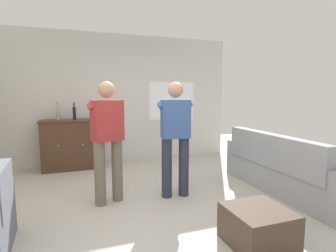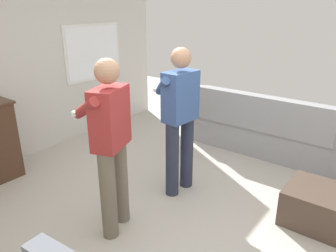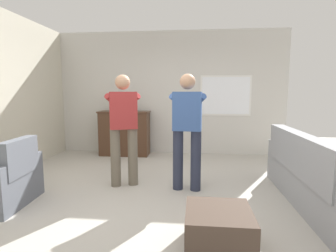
% 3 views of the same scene
% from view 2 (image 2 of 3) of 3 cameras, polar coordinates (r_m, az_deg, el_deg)
% --- Properties ---
extents(ground, '(10.40, 10.40, 0.00)m').
position_cam_2_polar(ground, '(3.58, 1.24, -15.35)').
color(ground, '#B2ADA3').
extents(wall_back_with_window, '(5.20, 0.15, 2.80)m').
position_cam_2_polar(wall_back_with_window, '(5.01, -24.20, 10.78)').
color(wall_back_with_window, beige).
rests_on(wall_back_with_window, ground).
extents(couch, '(0.57, 2.29, 0.91)m').
position_cam_2_polar(couch, '(4.97, 16.37, -0.84)').
color(couch, gray).
rests_on(couch, ground).
extents(ottoman, '(0.59, 0.59, 0.37)m').
position_cam_2_polar(ottoman, '(3.72, 24.41, -12.49)').
color(ottoman, '#47382D').
rests_on(ottoman, ground).
extents(person_standing_left, '(0.52, 0.52, 1.68)m').
position_cam_2_polar(person_standing_left, '(3.01, -10.01, -2.50)').
color(person_standing_left, '#6B6051').
rests_on(person_standing_left, ground).
extents(person_standing_right, '(0.56, 0.49, 1.68)m').
position_cam_2_polar(person_standing_right, '(3.63, 2.00, 1.89)').
color(person_standing_right, '#282D42').
rests_on(person_standing_right, ground).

